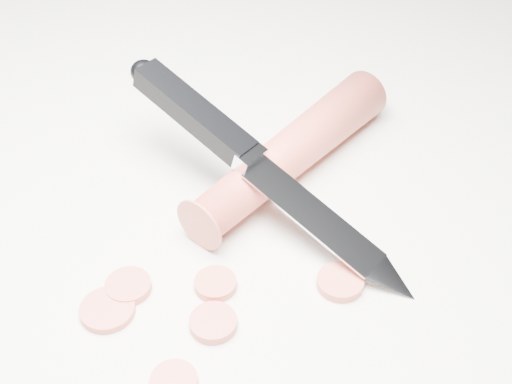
# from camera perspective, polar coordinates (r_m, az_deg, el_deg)

# --- Properties ---
(ground) EXTENTS (2.40, 2.40, 0.00)m
(ground) POSITION_cam_1_polar(r_m,az_deg,el_deg) (0.55, -2.79, -3.78)
(ground) COLOR silver
(ground) RESTS_ON ground
(carrot) EXTENTS (0.14, 0.22, 0.04)m
(carrot) POSITION_cam_1_polar(r_m,az_deg,el_deg) (0.60, 2.85, 3.22)
(carrot) COLOR #CD4335
(carrot) RESTS_ON ground
(carrot_slice_0) EXTENTS (0.04, 0.04, 0.01)m
(carrot_slice_0) POSITION_cam_1_polar(r_m,az_deg,el_deg) (0.51, -11.80, -9.20)
(carrot_slice_0) COLOR #CB5543
(carrot_slice_0) RESTS_ON ground
(carrot_slice_1) EXTENTS (0.03, 0.03, 0.01)m
(carrot_slice_1) POSITION_cam_1_polar(r_m,az_deg,el_deg) (0.52, 6.75, -7.17)
(carrot_slice_1) COLOR #CB5543
(carrot_slice_1) RESTS_ON ground
(carrot_slice_2) EXTENTS (0.03, 0.03, 0.01)m
(carrot_slice_2) POSITION_cam_1_polar(r_m,az_deg,el_deg) (0.52, -10.18, -7.43)
(carrot_slice_2) COLOR #CB5543
(carrot_slice_2) RESTS_ON ground
(carrot_slice_3) EXTENTS (0.03, 0.03, 0.01)m
(carrot_slice_3) POSITION_cam_1_polar(r_m,az_deg,el_deg) (0.52, -3.27, -7.34)
(carrot_slice_3) COLOR #CB5543
(carrot_slice_3) RESTS_ON ground
(carrot_slice_4) EXTENTS (0.03, 0.03, 0.01)m
(carrot_slice_4) POSITION_cam_1_polar(r_m,az_deg,el_deg) (0.50, -3.44, -10.40)
(carrot_slice_4) COLOR #CB5543
(carrot_slice_4) RESTS_ON ground
(carrot_slice_5) EXTENTS (0.03, 0.03, 0.01)m
(carrot_slice_5) POSITION_cam_1_polar(r_m,az_deg,el_deg) (0.47, -6.59, -14.81)
(carrot_slice_5) COLOR #CB5543
(carrot_slice_5) RESTS_ON ground
(kitchen_knife) EXTENTS (0.27, 0.16, 0.09)m
(kitchen_knife) POSITION_cam_1_polar(r_m,az_deg,el_deg) (0.55, 0.78, 1.95)
(kitchen_knife) COLOR silver
(kitchen_knife) RESTS_ON ground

